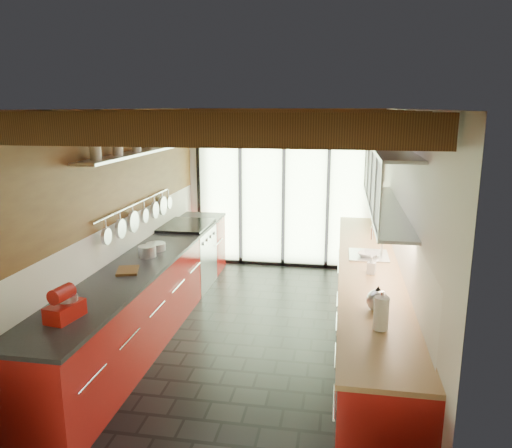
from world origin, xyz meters
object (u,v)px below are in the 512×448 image
at_px(paper_towel, 381,314).
at_px(soap_bottle, 372,265).
at_px(kettle, 378,299).
at_px(bowl, 368,255).
at_px(stand_mixer, 65,306).

height_order(paper_towel, soap_bottle, paper_towel).
relative_size(kettle, paper_towel, 0.85).
height_order(paper_towel, bowl, paper_towel).
distance_m(stand_mixer, soap_bottle, 3.00).
bearing_deg(paper_towel, soap_bottle, 90.00).
distance_m(kettle, paper_towel, 0.40).
bearing_deg(bowl, paper_towel, -90.00).
relative_size(stand_mixer, kettle, 1.30).
bearing_deg(kettle, soap_bottle, 90.00).
relative_size(kettle, bowl, 1.16).
distance_m(stand_mixer, bowl, 3.36).
height_order(stand_mixer, kettle, stand_mixer).
distance_m(kettle, bowl, 1.58).
bearing_deg(kettle, stand_mixer, -166.28).
distance_m(soap_bottle, bowl, 0.61).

